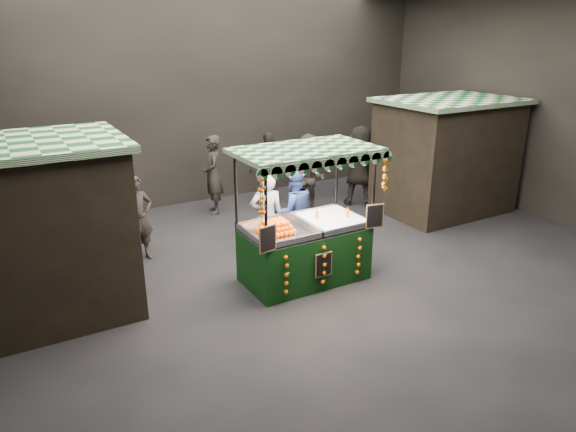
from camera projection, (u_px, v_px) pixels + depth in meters
ground at (320, 274)px, 9.00m from camera, size 12.00×12.00×0.00m
market_hall at (324, 74)px, 7.86m from camera, size 12.10×10.10×5.05m
neighbour_stall_left at (23, 232)px, 7.31m from camera, size 3.00×2.20×2.60m
neighbour_stall_right at (445, 155)px, 11.84m from camera, size 3.00×2.20×2.60m
juice_stall at (306, 241)px, 8.56m from camera, size 2.35×1.38×2.28m
vendor_grey at (267, 217)px, 9.33m from camera, size 0.70×0.57×1.66m
vendor_blue at (293, 211)px, 9.59m from camera, size 0.90×0.74×1.68m
shopper_0 at (138, 218)px, 9.33m from camera, size 0.65×0.50×1.61m
shopper_1 at (309, 179)px, 11.99m from camera, size 0.93×0.90×1.51m
shopper_2 at (270, 168)px, 12.46m from camera, size 1.04×0.47×1.75m
shopper_3 at (308, 167)px, 12.81m from camera, size 1.01×1.22×1.64m
shopper_4 at (19, 222)px, 8.82m from camera, size 0.95×0.67×1.85m
shopper_5 at (360, 165)px, 12.33m from camera, size 1.76×1.58×1.94m
shopper_6 at (213, 175)px, 11.77m from camera, size 0.58×0.75×1.81m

